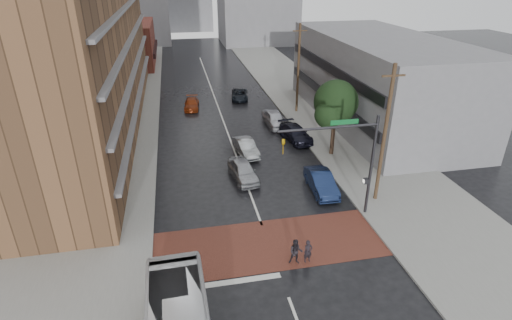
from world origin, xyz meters
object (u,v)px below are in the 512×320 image
object	(u,v)px
pedestrian_a	(308,251)
car_parked_mid	(296,133)
car_travel_b	(246,147)
pedestrian_b	(296,252)
car_parked_near	(321,182)
car_travel_a	(243,171)
suv_travel	(240,95)
car_travel_c	(192,104)
car_parked_far	(275,119)

from	to	relation	value
pedestrian_a	car_parked_mid	distance (m)	18.06
pedestrian_a	car_travel_b	world-z (taller)	pedestrian_a
pedestrian_b	car_parked_near	size ratio (longest dim) A/B	0.35
car_travel_a	car_parked_mid	world-z (taller)	car_travel_a
suv_travel	car_parked_near	size ratio (longest dim) A/B	0.97
car_travel_c	car_parked_far	bearing A→B (deg)	-36.54
suv_travel	car_parked_far	size ratio (longest dim) A/B	0.93
suv_travel	car_parked_near	xyz separation A→B (m)	(2.24, -24.26, 0.14)
pedestrian_a	suv_travel	distance (m)	31.83
car_travel_b	car_travel_c	bearing A→B (deg)	98.85
pedestrian_a	car_travel_b	distance (m)	15.17
pedestrian_b	car_travel_a	size ratio (longest dim) A/B	0.37
pedestrian_b	car_parked_far	world-z (taller)	pedestrian_b
pedestrian_a	pedestrian_b	distance (m)	0.73
car_travel_c	suv_travel	size ratio (longest dim) A/B	0.94
pedestrian_b	car_travel_a	bearing A→B (deg)	111.71
pedestrian_a	car_travel_b	xyz separation A→B (m)	(-0.90, 15.15, -0.03)
car_parked_near	car_parked_far	world-z (taller)	car_parked_far
car_travel_c	car_parked_near	size ratio (longest dim) A/B	0.91
car_travel_a	car_parked_near	world-z (taller)	same
pedestrian_b	car_parked_near	world-z (taller)	pedestrian_b
car_travel_b	car_travel_c	size ratio (longest dim) A/B	1.03
car_travel_a	car_parked_mid	bearing A→B (deg)	40.06
car_travel_b	car_parked_near	bearing A→B (deg)	-67.15
car_travel_b	car_travel_a	bearing A→B (deg)	-110.18
pedestrian_a	suv_travel	size ratio (longest dim) A/B	0.33
car_travel_a	car_travel_b	world-z (taller)	car_travel_a
car_travel_a	suv_travel	distance (m)	21.48
car_travel_b	car_parked_far	size ratio (longest dim) A/B	0.90
car_parked_mid	pedestrian_a	bearing A→B (deg)	-114.28
pedestrian_b	car_parked_mid	distance (m)	18.26
pedestrian_a	car_travel_a	bearing A→B (deg)	91.83
car_travel_b	suv_travel	distance (m)	16.80
pedestrian_a	car_parked_near	xyz separation A→B (m)	(3.52, 7.55, 0.02)
car_travel_a	car_travel_c	size ratio (longest dim) A/B	1.07
suv_travel	car_parked_mid	bearing A→B (deg)	-68.26
car_travel_a	car_parked_near	bearing A→B (deg)	-36.09
pedestrian_a	car_parked_mid	xyz separation A→B (m)	(4.47, 17.50, -0.02)
car_travel_b	car_parked_near	xyz separation A→B (m)	(4.42, -7.60, 0.05)
pedestrian_a	suv_travel	world-z (taller)	pedestrian_a
car_travel_c	suv_travel	distance (m)	6.78
car_travel_b	suv_travel	xyz separation A→B (m)	(2.18, 16.65, -0.09)
pedestrian_b	car_parked_mid	xyz separation A→B (m)	(5.20, 17.50, -0.10)
suv_travel	car_parked_mid	world-z (taller)	car_parked_mid
pedestrian_a	car_travel_c	size ratio (longest dim) A/B	0.35
car_parked_near	car_parked_far	xyz separation A→B (m)	(-0.15, 14.10, 0.05)
car_travel_c	car_parked_far	distance (m)	11.28
suv_travel	car_parked_far	world-z (taller)	car_parked_far
pedestrian_a	car_travel_c	bearing A→B (deg)	91.10
car_travel_a	car_travel_b	distance (m)	4.70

